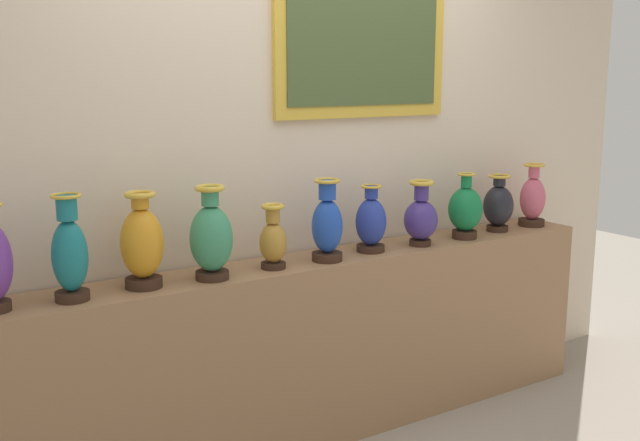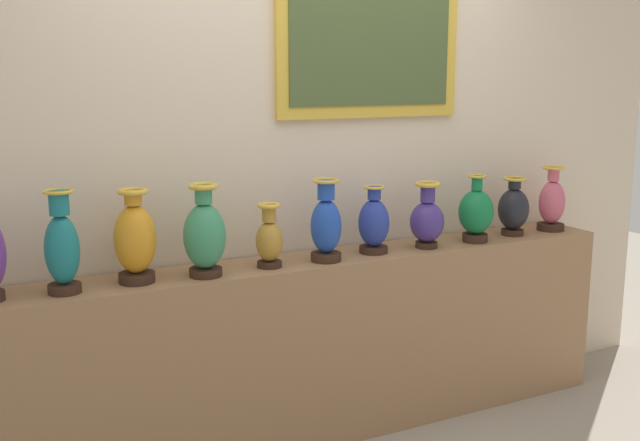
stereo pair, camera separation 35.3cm
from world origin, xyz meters
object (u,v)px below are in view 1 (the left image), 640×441
vase_sapphire (326,225)px  vase_emerald (465,210)px  vase_ochre (273,240)px  vase_rose (533,199)px  vase_onyx (498,205)px  vase_cobalt (371,223)px  vase_amber (142,244)px  vase_jade (211,238)px  vase_teal (70,254)px  vase_indigo (421,217)px

vase_sapphire → vase_emerald: 0.88m
vase_ochre → vase_sapphire: (0.28, -0.02, 0.04)m
vase_rose → vase_onyx: bearing=-179.7°
vase_cobalt → vase_amber: bearing=179.9°
vase_jade → vase_onyx: (1.75, 0.04, -0.03)m
vase_sapphire → vase_rose: 1.45m
vase_ochre → vase_emerald: vase_emerald is taller
vase_cobalt → vase_emerald: size_ratio=0.94×
vase_teal → vase_ochre: 0.89m
vase_jade → vase_ochre: vase_jade is taller
vase_sapphire → vase_emerald: (0.88, 0.00, -0.02)m
vase_amber → vase_cobalt: 1.16m
vase_cobalt → vase_rose: vase_rose is taller
vase_amber → vase_onyx: 2.04m
vase_cobalt → vase_onyx: size_ratio=1.05×
vase_onyx → vase_cobalt: bearing=-179.9°
vase_indigo → vase_rose: size_ratio=0.93×
vase_rose → vase_ochre: bearing=-179.2°
vase_cobalt → vase_indigo: vase_indigo is taller
vase_rose → vase_teal: bearing=-179.5°
vase_cobalt → vase_rose: size_ratio=0.92×
vase_amber → vase_rose: size_ratio=1.11×
vase_onyx → vase_ochre: bearing=-179.1°
vase_amber → vase_cobalt: vase_amber is taller
vase_emerald → vase_amber: bearing=178.8°
vase_amber → vase_onyx: size_ratio=1.26×
vase_ochre → vase_rose: (1.72, 0.02, 0.02)m
vase_teal → vase_ochre: vase_teal is taller
vase_sapphire → vase_rose: bearing=1.6°
vase_indigo → vase_onyx: size_ratio=1.06×
vase_teal → vase_ochre: size_ratio=1.43×
vase_teal → vase_indigo: (1.75, -0.01, -0.04)m
vase_sapphire → vase_onyx: bearing=1.9°
vase_ochre → vase_onyx: bearing=0.9°
vase_jade → vase_cobalt: (0.87, 0.04, -0.04)m
vase_amber → vase_sapphire: size_ratio=1.03×
vase_teal → vase_indigo: size_ratio=1.25×
vase_ochre → vase_rose: 1.72m
vase_jade → vase_rose: (2.03, 0.04, -0.03)m
vase_teal → vase_jade: 0.59m
vase_teal → vase_sapphire: vase_teal is taller
vase_onyx → vase_rose: 0.28m
vase_amber → vase_indigo: size_ratio=1.19×
vase_jade → vase_teal: bearing=178.5°
vase_teal → vase_rose: vase_teal is taller
vase_jade → vase_ochre: 0.31m
vase_emerald → vase_onyx: 0.29m
vase_sapphire → vase_cobalt: bearing=7.4°
vase_jade → vase_indigo: 1.16m
vase_indigo → vase_emerald: bearing=-0.7°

